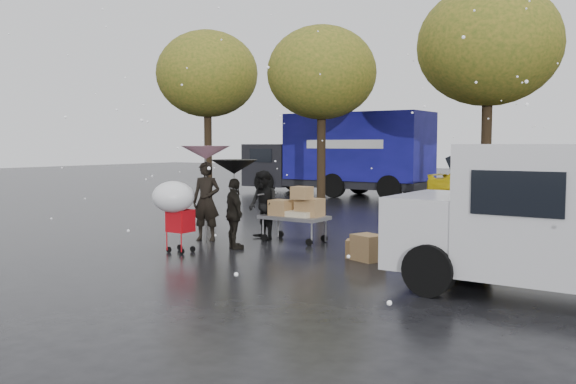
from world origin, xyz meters
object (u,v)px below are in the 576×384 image
Objects in this scene: shopping_cart at (175,201)px; blue_truck at (340,154)px; vendor_cart at (297,210)px; yellow_taxi at (498,185)px; person_pink at (206,201)px; person_black at (234,214)px.

shopping_cart is 0.18× the size of blue_truck.
vendor_cart is 2.89m from shopping_cart.
yellow_taxi reaches higher than shopping_cart.
shopping_cart is 12.67m from yellow_taxi.
person_pink is 1.21× the size of person_black.
shopping_cart is (-1.25, -2.58, 0.34)m from vendor_cart.
person_black is at bearing -70.18° from blue_truck.
shopping_cart reaches higher than vendor_cart.
blue_truck reaches higher than person_pink.
person_pink is at bearing 10.76° from person_black.
person_pink reaches higher than person_black.
yellow_taxi is (2.42, 11.20, 0.05)m from person_black.
blue_truck is at bearing 105.99° from shopping_cart.
vendor_cart is at bearing 171.90° from yellow_taxi.
blue_truck is at bearing 86.57° from person_pink.
person_black is (1.24, -0.52, -0.16)m from person_pink.
person_black is at bearing 170.35° from yellow_taxi.
person_black is at bearing 59.00° from shopping_cart.
yellow_taxi is at bearing 52.17° from person_pink.
vendor_cart is 12.82m from blue_truck.
shopping_cart is 0.31× the size of yellow_taxi.
vendor_cart is 9.88m from yellow_taxi.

